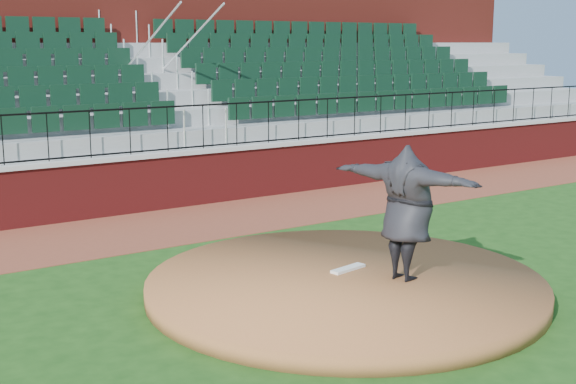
% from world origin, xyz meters
% --- Properties ---
extents(ground, '(90.00, 90.00, 0.00)m').
position_xyz_m(ground, '(0.00, 0.00, 0.00)').
color(ground, '#194212').
rests_on(ground, ground).
extents(warning_track, '(34.00, 3.20, 0.01)m').
position_xyz_m(warning_track, '(0.00, 5.40, 0.01)').
color(warning_track, brown).
rests_on(warning_track, ground).
extents(field_wall, '(34.00, 0.35, 1.20)m').
position_xyz_m(field_wall, '(0.00, 7.00, 0.60)').
color(field_wall, maroon).
rests_on(field_wall, ground).
extents(wall_cap, '(34.00, 0.45, 0.10)m').
position_xyz_m(wall_cap, '(0.00, 7.00, 1.25)').
color(wall_cap, '#B7B7B7').
rests_on(wall_cap, field_wall).
extents(wall_railing, '(34.00, 0.05, 1.00)m').
position_xyz_m(wall_railing, '(0.00, 7.00, 1.80)').
color(wall_railing, black).
rests_on(wall_railing, wall_cap).
extents(seating_stands, '(34.00, 5.10, 4.60)m').
position_xyz_m(seating_stands, '(0.00, 9.72, 2.30)').
color(seating_stands, gray).
rests_on(seating_stands, ground).
extents(concourse_wall, '(34.00, 0.50, 5.50)m').
position_xyz_m(concourse_wall, '(0.00, 12.52, 2.75)').
color(concourse_wall, maroon).
rests_on(concourse_wall, ground).
extents(pitchers_mound, '(5.96, 5.96, 0.25)m').
position_xyz_m(pitchers_mound, '(-0.03, -0.08, 0.12)').
color(pitchers_mound, brown).
rests_on(pitchers_mound, ground).
extents(pitching_rubber, '(0.67, 0.28, 0.04)m').
position_xyz_m(pitching_rubber, '(0.25, 0.20, 0.27)').
color(pitching_rubber, white).
rests_on(pitching_rubber, pitchers_mound).
extents(pitcher, '(1.23, 2.57, 2.02)m').
position_xyz_m(pitcher, '(0.67, -0.63, 1.26)').
color(pitcher, black).
rests_on(pitcher, pitchers_mound).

